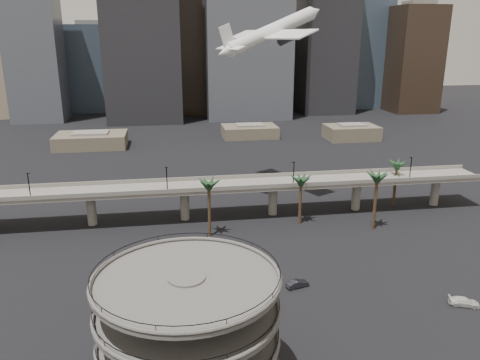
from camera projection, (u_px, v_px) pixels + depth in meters
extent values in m
cylinder|color=#52504C|center=(189.00, 338.00, 56.62)|extent=(4.40, 4.40, 16.50)
torus|color=black|center=(190.00, 358.00, 57.48)|extent=(21.80, 21.80, 0.10)
cylinder|color=#52504C|center=(189.00, 339.00, 56.68)|extent=(22.00, 22.00, 0.45)
torus|color=#52504C|center=(189.00, 336.00, 56.55)|extent=(22.20, 22.20, 0.50)
torus|color=black|center=(189.00, 330.00, 56.31)|extent=(21.80, 21.80, 0.10)
cylinder|color=#52504C|center=(188.00, 311.00, 55.51)|extent=(22.00, 22.00, 0.45)
torus|color=#52504C|center=(188.00, 307.00, 55.37)|extent=(22.20, 22.20, 0.50)
torus|color=black|center=(187.00, 301.00, 55.14)|extent=(21.80, 21.80, 0.10)
cylinder|color=#52504C|center=(187.00, 281.00, 54.34)|extent=(22.00, 22.00, 0.45)
torus|color=#52504C|center=(187.00, 277.00, 54.20)|extent=(22.20, 22.20, 0.50)
torus|color=black|center=(186.00, 271.00, 53.97)|extent=(21.80, 21.80, 0.10)
cube|color=slate|center=(229.00, 186.00, 114.28)|extent=(130.00, 9.00, 0.90)
cube|color=slate|center=(232.00, 188.00, 109.76)|extent=(130.00, 0.30, 1.00)
cube|color=slate|center=(227.00, 177.00, 118.26)|extent=(130.00, 0.30, 1.00)
cylinder|color=slate|center=(91.00, 209.00, 110.57)|extent=(2.20, 2.20, 8.00)
cylinder|color=slate|center=(185.00, 205.00, 113.86)|extent=(2.20, 2.20, 8.00)
cylinder|color=slate|center=(273.00, 200.00, 117.15)|extent=(2.20, 2.20, 8.00)
cylinder|color=slate|center=(356.00, 195.00, 120.45)|extent=(2.20, 2.20, 8.00)
cylinder|color=slate|center=(435.00, 191.00, 123.74)|extent=(2.20, 2.20, 8.00)
cylinder|color=black|center=(29.00, 186.00, 102.74)|extent=(0.24, 0.24, 6.00)
cylinder|color=black|center=(167.00, 180.00, 107.23)|extent=(0.24, 0.24, 6.00)
cylinder|color=black|center=(294.00, 174.00, 111.72)|extent=(0.24, 0.24, 6.00)
cylinder|color=black|center=(411.00, 169.00, 116.21)|extent=(0.24, 0.24, 6.00)
cylinder|color=#4B3620|center=(209.00, 210.00, 103.56)|extent=(0.70, 0.70, 12.15)
ellipsoid|color=#1A3A1E|center=(209.00, 183.00, 101.66)|extent=(4.40, 4.40, 2.00)
cylinder|color=#4B3620|center=(300.00, 202.00, 110.82)|extent=(0.70, 0.70, 10.80)
ellipsoid|color=#1A3A1E|center=(301.00, 179.00, 109.12)|extent=(4.40, 4.40, 2.00)
cylinder|color=#4B3620|center=(375.00, 203.00, 107.29)|extent=(0.70, 0.70, 12.60)
ellipsoid|color=#1A3A1E|center=(378.00, 175.00, 105.33)|extent=(4.40, 4.40, 2.00)
cylinder|color=#4B3620|center=(395.00, 185.00, 122.50)|extent=(0.70, 0.70, 11.25)
ellipsoid|color=#1A3A1E|center=(397.00, 163.00, 120.74)|extent=(4.40, 4.40, 2.00)
cube|color=brown|center=(91.00, 140.00, 189.35)|extent=(28.00, 18.00, 5.50)
cube|color=slate|center=(91.00, 133.00, 188.42)|extent=(14.00, 9.00, 0.80)
cube|color=brown|center=(250.00, 131.00, 208.89)|extent=(24.00, 16.00, 5.00)
cube|color=slate|center=(250.00, 125.00, 208.04)|extent=(12.00, 8.00, 0.80)
cube|color=brown|center=(351.00, 132.00, 203.85)|extent=(22.00, 15.00, 6.00)
cube|color=slate|center=(352.00, 125.00, 202.85)|extent=(11.00, 7.50, 0.80)
cube|color=#4C505A|center=(33.00, 42.00, 239.18)|extent=(26.00, 24.00, 80.73)
cube|color=#384757|center=(96.00, 68.00, 280.52)|extent=(30.00, 30.00, 49.68)
cube|color=slate|center=(92.00, 23.00, 272.89)|extent=(16.50, 16.50, 2.40)
cube|color=black|center=(140.00, 8.00, 233.12)|extent=(38.00, 30.00, 113.85)
cube|color=black|center=(197.00, 30.00, 264.25)|extent=(28.00, 26.00, 93.15)
cube|color=gray|center=(276.00, 72.00, 293.18)|extent=(24.00, 24.00, 43.47)
cube|color=slate|center=(277.00, 34.00, 286.45)|extent=(13.20, 13.20, 2.40)
cube|color=black|center=(327.00, 25.00, 264.97)|extent=(30.00, 28.00, 98.33)
cube|color=#384757|center=(357.00, 48.00, 291.69)|extent=(34.00, 30.00, 72.45)
cube|color=black|center=(413.00, 60.00, 273.64)|extent=(26.00, 26.00, 60.03)
cube|color=slate|center=(419.00, 3.00, 264.49)|extent=(14.30, 14.30, 2.40)
cube|color=gray|center=(214.00, 74.00, 307.13)|extent=(22.00, 22.00, 39.33)
cube|color=slate|center=(214.00, 41.00, 301.01)|extent=(12.10, 12.10, 2.40)
cylinder|color=white|center=(272.00, 31.00, 121.38)|extent=(26.75, 15.08, 12.72)
cone|color=white|center=(315.00, 11.00, 127.77)|extent=(5.64, 5.20, 4.59)
cone|color=white|center=(224.00, 52.00, 114.99)|extent=(5.34, 4.78, 4.21)
cube|color=white|center=(270.00, 34.00, 121.24)|extent=(18.51, 30.05, 2.49)
cube|color=white|center=(230.00, 48.00, 115.63)|extent=(6.41, 10.13, 1.03)
cube|color=white|center=(227.00, 37.00, 114.35)|extent=(4.56, 2.38, 6.29)
cylinder|color=#28282D|center=(260.00, 39.00, 126.47)|extent=(5.07, 3.80, 3.30)
cylinder|color=#28282D|center=(286.00, 39.00, 117.70)|extent=(5.07, 3.80, 3.30)
imported|color=maroon|center=(245.00, 299.00, 78.60)|extent=(4.55, 3.05, 1.44)
imported|color=black|center=(297.00, 284.00, 83.48)|extent=(4.43, 2.53, 1.38)
imported|color=silver|center=(464.00, 302.00, 77.77)|extent=(5.27, 3.66, 1.42)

